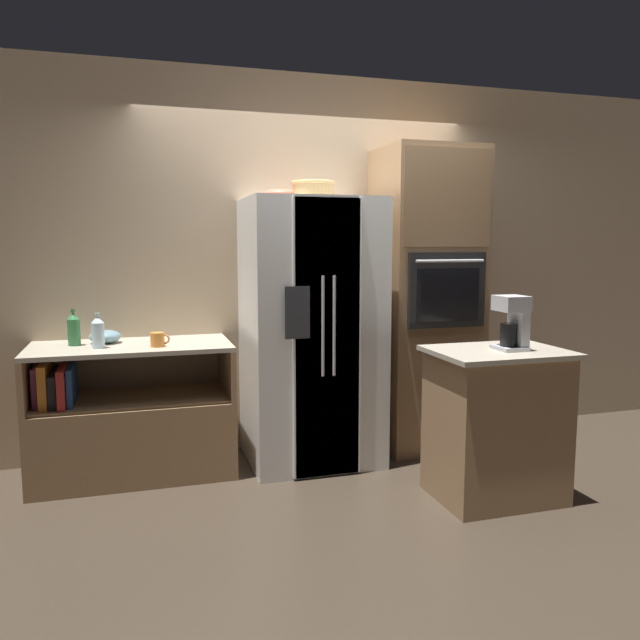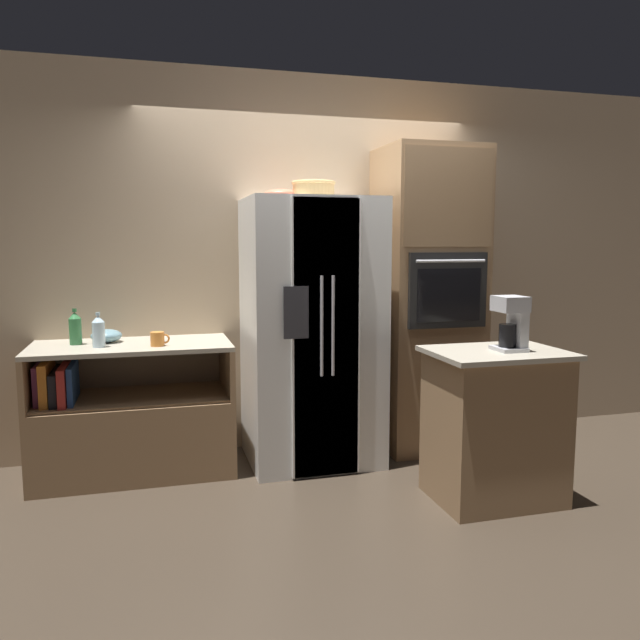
% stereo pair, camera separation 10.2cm
% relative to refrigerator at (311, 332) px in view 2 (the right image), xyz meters
% --- Properties ---
extents(ground_plane, '(20.00, 20.00, 0.00)m').
position_rel_refrigerator_xyz_m(ground_plane, '(0.08, -0.06, -0.93)').
color(ground_plane, '#382D23').
extents(wall_back, '(12.00, 0.06, 2.80)m').
position_rel_refrigerator_xyz_m(wall_back, '(0.08, 0.42, 0.47)').
color(wall_back, tan).
rests_on(wall_back, ground_plane).
extents(counter_left, '(1.30, 0.66, 0.89)m').
position_rel_refrigerator_xyz_m(counter_left, '(-1.25, 0.06, -0.61)').
color(counter_left, '#93704C').
rests_on(counter_left, ground_plane).
extents(refrigerator, '(0.91, 0.81, 1.86)m').
position_rel_refrigerator_xyz_m(refrigerator, '(0.00, 0.00, 0.00)').
color(refrigerator, white).
rests_on(refrigerator, ground_plane).
extents(wall_oven, '(0.72, 0.69, 2.25)m').
position_rel_refrigerator_xyz_m(wall_oven, '(0.93, 0.08, 0.20)').
color(wall_oven, '#93704C').
rests_on(wall_oven, ground_plane).
extents(island_counter, '(0.79, 0.60, 0.92)m').
position_rel_refrigerator_xyz_m(island_counter, '(0.89, -0.98, -0.47)').
color(island_counter, '#93704C').
rests_on(island_counter, ground_plane).
extents(wicker_basket, '(0.31, 0.31, 0.12)m').
position_rel_refrigerator_xyz_m(wicker_basket, '(0.02, 0.01, 0.99)').
color(wicker_basket, tan).
rests_on(wicker_basket, refrigerator).
extents(fruit_bowl, '(0.24, 0.24, 0.06)m').
position_rel_refrigerator_xyz_m(fruit_bowl, '(-0.19, 0.09, 0.96)').
color(fruit_bowl, '#DB664C').
rests_on(fruit_bowl, refrigerator).
extents(bottle_tall, '(0.08, 0.08, 0.23)m').
position_rel_refrigerator_xyz_m(bottle_tall, '(-1.42, -0.02, 0.06)').
color(bottle_tall, silver).
rests_on(bottle_tall, counter_left).
extents(bottle_short, '(0.08, 0.08, 0.24)m').
position_rel_refrigerator_xyz_m(bottle_short, '(-1.58, 0.13, 0.07)').
color(bottle_short, '#33723F').
rests_on(bottle_short, counter_left).
extents(mug, '(0.12, 0.09, 0.09)m').
position_rel_refrigerator_xyz_m(mug, '(-1.06, -0.07, 0.00)').
color(mug, orange).
rests_on(mug, counter_left).
extents(mixing_bowl, '(0.21, 0.21, 0.09)m').
position_rel_refrigerator_xyz_m(mixing_bowl, '(-1.39, 0.17, 0.00)').
color(mixing_bowl, '#668C99').
rests_on(mixing_bowl, counter_left).
extents(coffee_maker, '(0.17, 0.18, 0.33)m').
position_rel_refrigerator_xyz_m(coffee_maker, '(0.97, -1.01, 0.17)').
color(coffee_maker, '#B2B2B7').
rests_on(coffee_maker, island_counter).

